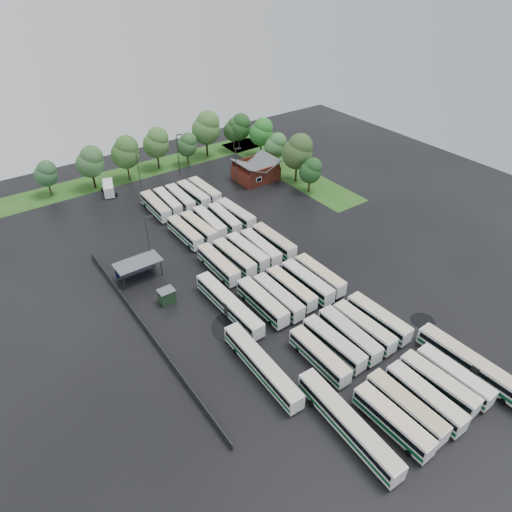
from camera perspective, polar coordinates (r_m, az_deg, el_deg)
ground at (r=78.07m, az=3.96°, el=-6.14°), size 160.00×160.00×0.00m
brick_building at (r=118.09m, az=-0.00°, el=10.41°), size 10.07×8.60×5.39m
wash_shed at (r=84.93m, az=-14.63°, el=-0.91°), size 8.20×4.20×3.58m
utility_hut at (r=79.11m, az=-11.08°, el=-4.93°), size 2.70×2.20×2.62m
grass_strip_north at (r=127.28m, az=-14.20°, el=10.31°), size 80.00×10.00×0.01m
grass_strip_east at (r=124.44m, az=3.80°, el=10.74°), size 10.00×50.00×0.01m
west_fence at (r=74.83m, az=-13.58°, el=-8.89°), size 0.10×50.00×1.20m
bus_r0c0 at (r=63.07m, az=16.71°, el=-19.10°), size 2.66×11.37×3.15m
bus_r0c1 at (r=64.79m, az=18.23°, el=-17.47°), size 2.67×11.61×3.22m
bus_r0c2 at (r=66.55m, az=20.37°, el=-16.23°), size 2.50×11.54×3.21m
bus_r0c3 at (r=68.80m, az=21.83°, el=-14.57°), size 2.95×11.36×3.13m
bus_r0c4 at (r=70.56m, az=23.51°, el=-13.58°), size 2.71×11.14×3.08m
bus_r1c0 at (r=68.10m, az=7.92°, el=-12.24°), size 2.46×11.06×3.07m
bus_r1c1 at (r=70.05m, az=9.69°, el=-10.73°), size 2.73×11.25×3.11m
bus_r1c2 at (r=71.71m, az=11.58°, el=-9.61°), size 2.67×11.56×3.21m
bus_r1c3 at (r=73.46m, az=13.31°, el=-8.63°), size 2.71×11.31×3.13m
bus_r1c4 at (r=75.50m, az=15.06°, el=-7.52°), size 2.87×11.41×3.15m
bus_r2c0 at (r=75.81m, az=0.80°, el=-5.76°), size 2.51×11.58×3.22m
bus_r2c1 at (r=76.94m, az=2.79°, el=-5.12°), size 2.44×11.29×3.14m
bus_r2c2 at (r=78.87m, az=4.43°, el=-4.05°), size 2.48×11.07×3.07m
bus_r2c3 at (r=80.43m, az=6.43°, el=-3.23°), size 2.62×11.50×3.19m
bus_r2c4 at (r=82.31m, az=7.96°, el=-2.38°), size 2.47×11.18×3.11m
bus_r3c0 at (r=84.35m, az=-4.72°, el=-1.02°), size 2.54×11.59×3.22m
bus_r3c1 at (r=85.92m, az=-2.75°, el=-0.20°), size 2.71×11.33×3.13m
bus_r3c2 at (r=87.55m, az=-1.09°, el=0.59°), size 2.63×11.26×3.12m
bus_r3c3 at (r=88.68m, az=0.56°, el=1.09°), size 2.73×11.24×3.11m
bus_r3c4 at (r=90.54m, az=2.25°, el=1.88°), size 2.64×11.43×3.17m
bus_r4c0 at (r=94.36m, az=-8.87°, el=2.94°), size 2.56×11.20×3.11m
bus_r4c1 at (r=95.65m, az=-7.20°, el=3.57°), size 2.68×11.17×3.09m
bus_r4c2 at (r=97.19m, az=-5.84°, el=4.24°), size 2.90×11.27×3.11m
bus_r4c3 at (r=98.27m, az=-3.97°, el=4.70°), size 2.86×11.06×3.05m
bus_r4c4 at (r=99.77m, az=-2.55°, el=5.30°), size 2.96×11.52×3.18m
bus_r5c0 at (r=105.05m, az=-12.41°, el=6.12°), size 2.70×11.59×3.21m
bus_r5c1 at (r=106.50m, az=-10.95°, el=6.69°), size 2.78×11.05×3.05m
bus_r5c2 at (r=107.35m, az=-9.44°, el=7.13°), size 2.82×11.34×3.13m
bus_r5c3 at (r=108.64m, az=-7.81°, el=7.66°), size 2.70×11.45×3.17m
bus_r5c4 at (r=110.00m, az=-6.47°, el=8.14°), size 2.63×11.47×3.18m
artic_bus_west_a at (r=61.52m, az=11.39°, el=-19.81°), size 3.14×17.15×3.17m
artic_bus_west_b at (r=75.57m, az=-3.40°, el=-6.04°), size 2.67×16.74×3.10m
artic_bus_west_c at (r=66.27m, az=0.73°, el=-13.50°), size 2.77×16.63×3.08m
artic_bus_east at (r=72.94m, az=25.51°, el=-12.27°), size 3.02×17.05×3.15m
minibus at (r=116.69m, az=-17.96°, el=8.12°), size 4.10×6.67×2.74m
tree_north_0 at (r=119.16m, az=-24.75°, el=9.37°), size 5.35×5.35×8.86m
tree_north_1 at (r=118.26m, az=-19.97°, el=11.06°), size 6.61×6.61×10.95m
tree_north_2 at (r=119.89m, az=-15.97°, el=12.40°), size 7.07×7.07×11.70m
tree_north_3 at (r=124.84m, az=-12.32°, el=13.71°), size 6.80×6.80×11.26m
tree_north_4 at (r=126.10m, az=-8.59°, el=13.63°), size 5.45×5.45×9.03m
tree_north_5 at (r=130.12m, az=-6.20°, el=15.68°), size 7.80×7.80×12.92m
tree_north_6 at (r=134.22m, az=-2.07°, el=15.84°), size 6.48×6.48×10.73m
tree_east_0 at (r=110.95m, az=6.89°, el=10.58°), size 5.28×5.28×8.74m
tree_east_1 at (r=114.97m, az=5.29°, el=12.91°), size 7.56×7.56×12.52m
tree_east_2 at (r=123.31m, az=2.54°, el=13.64°), size 5.76×5.76×9.54m
tree_east_3 at (r=130.23m, az=0.72°, el=15.28°), size 6.56×6.56×10.87m
tree_east_4 at (r=134.43m, az=-2.72°, el=15.55°), size 5.86×5.86×9.70m
lamp_post_ne at (r=110.99m, az=-2.46°, el=11.14°), size 1.64×0.32×10.68m
lamp_post_nw at (r=85.20m, az=-13.26°, el=2.12°), size 1.66×0.32×10.76m
lamp_post_back_w at (r=116.45m, az=-14.46°, el=10.72°), size 1.39×0.27×9.00m
lamp_post_back_e at (r=120.16m, az=-9.70°, el=12.68°), size 1.68×0.33×10.89m
puddle_0 at (r=65.84m, az=14.61°, el=-17.92°), size 4.38×4.38×0.01m
puddle_1 at (r=73.33m, az=20.74°, el=-12.40°), size 4.40×4.40×0.01m
puddle_2 at (r=74.05m, az=-2.48°, el=-8.87°), size 8.08×8.08×0.01m
puddle_3 at (r=80.02m, az=9.59°, el=-5.42°), size 2.86×2.86×0.01m
puddle_4 at (r=79.81m, az=20.13°, el=-7.62°), size 3.99×3.99×0.01m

